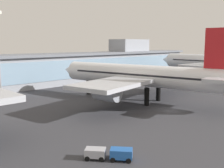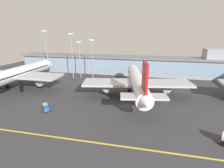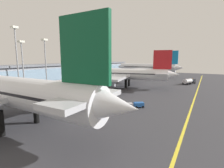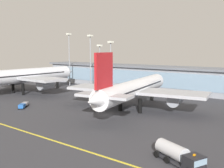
{
  "view_description": "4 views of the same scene",
  "coord_description": "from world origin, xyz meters",
  "px_view_note": "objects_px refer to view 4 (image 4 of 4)",
  "views": [
    {
      "loc": [
        -46.04,
        -30.0,
        13.64
      ],
      "look_at": [
        -7.38,
        9.45,
        5.29
      ],
      "focal_mm": 42.7,
      "sensor_mm": 36.0,
      "label": 1
    },
    {
      "loc": [
        7.48,
        -54.98,
        24.42
      ],
      "look_at": [
        -6.63,
        7.41,
        5.3
      ],
      "focal_mm": 28.15,
      "sensor_mm": 36.0,
      "label": 2
    },
    {
      "loc": [
        -65.54,
        -24.85,
        13.18
      ],
      "look_at": [
        -9.72,
        7.52,
        3.2
      ],
      "focal_mm": 26.26,
      "sensor_mm": 36.0,
      "label": 3
    },
    {
      "loc": [
        43.47,
        -53.82,
        17.35
      ],
      "look_at": [
        -7.87,
        12.79,
        6.42
      ],
      "focal_mm": 42.3,
      "sensor_mm": 36.0,
      "label": 4
    }
  ],
  "objects_px": {
    "apron_light_mast_far_east": "(90,54)",
    "apron_light_mast_east": "(100,60)",
    "apron_light_mast_centre": "(69,52)",
    "fuel_tanker_truck": "(179,155)",
    "airliner_near_left": "(24,76)",
    "airliner_near_right": "(134,89)",
    "apron_light_mast_west": "(111,58)",
    "baggage_tug_near": "(23,105)"
  },
  "relations": [
    {
      "from": "apron_light_mast_far_east",
      "to": "apron_light_mast_east",
      "type": "bearing_deg",
      "value": 35.85
    },
    {
      "from": "apron_light_mast_centre",
      "to": "fuel_tanker_truck",
      "type": "bearing_deg",
      "value": -33.36
    },
    {
      "from": "airliner_near_left",
      "to": "apron_light_mast_centre",
      "type": "relative_size",
      "value": 2.11
    },
    {
      "from": "airliner_near_right",
      "to": "apron_light_mast_west",
      "type": "xyz_separation_m",
      "value": [
        -24.93,
        20.95,
        7.77
      ]
    },
    {
      "from": "airliner_near_right",
      "to": "fuel_tanker_truck",
      "type": "xyz_separation_m",
      "value": [
        25.6,
        -26.99,
        -4.6
      ]
    },
    {
      "from": "baggage_tug_near",
      "to": "apron_light_mast_west",
      "type": "height_order",
      "value": "apron_light_mast_west"
    },
    {
      "from": "apron_light_mast_west",
      "to": "apron_light_mast_far_east",
      "type": "distance_m",
      "value": 11.27
    },
    {
      "from": "airliner_near_left",
      "to": "apron_light_mast_far_east",
      "type": "bearing_deg",
      "value": -34.47
    },
    {
      "from": "fuel_tanker_truck",
      "to": "apron_light_mast_centre",
      "type": "xyz_separation_m",
      "value": [
        -79.07,
        52.06,
        14.79
      ]
    },
    {
      "from": "fuel_tanker_truck",
      "to": "apron_light_mast_far_east",
      "type": "height_order",
      "value": "apron_light_mast_far_east"
    },
    {
      "from": "apron_light_mast_west",
      "to": "apron_light_mast_centre",
      "type": "bearing_deg",
      "value": 171.77
    },
    {
      "from": "fuel_tanker_truck",
      "to": "apron_light_mast_east",
      "type": "height_order",
      "value": "apron_light_mast_east"
    },
    {
      "from": "fuel_tanker_truck",
      "to": "apron_light_mast_west",
      "type": "distance_m",
      "value": 70.74
    },
    {
      "from": "airliner_near_right",
      "to": "baggage_tug_near",
      "type": "height_order",
      "value": "airliner_near_right"
    },
    {
      "from": "apron_light_mast_east",
      "to": "airliner_near_left",
      "type": "bearing_deg",
      "value": -126.69
    },
    {
      "from": "apron_light_mast_west",
      "to": "apron_light_mast_east",
      "type": "bearing_deg",
      "value": 162.43
    },
    {
      "from": "airliner_near_left",
      "to": "apron_light_mast_centre",
      "type": "height_order",
      "value": "apron_light_mast_centre"
    },
    {
      "from": "apron_light_mast_far_east",
      "to": "fuel_tanker_truck",
      "type": "bearing_deg",
      "value": -37.91
    },
    {
      "from": "baggage_tug_near",
      "to": "apron_light_mast_centre",
      "type": "bearing_deg",
      "value": 171.72
    },
    {
      "from": "baggage_tug_near",
      "to": "apron_light_mast_east",
      "type": "xyz_separation_m",
      "value": [
        -4.86,
        41.45,
        12.37
      ]
    },
    {
      "from": "fuel_tanker_truck",
      "to": "apron_light_mast_centre",
      "type": "bearing_deg",
      "value": 169.89
    },
    {
      "from": "baggage_tug_near",
      "to": "apron_light_mast_far_east",
      "type": "distance_m",
      "value": 42.53
    },
    {
      "from": "baggage_tug_near",
      "to": "apron_light_mast_west",
      "type": "xyz_separation_m",
      "value": [
        3.01,
        38.96,
        13.09
      ]
    },
    {
      "from": "airliner_near_left",
      "to": "apron_light_mast_west",
      "type": "xyz_separation_m",
      "value": [
        26.44,
        22.44,
        6.98
      ]
    },
    {
      "from": "airliner_near_right",
      "to": "apron_light_mast_east",
      "type": "xyz_separation_m",
      "value": [
        -32.8,
        23.44,
        7.05
      ]
    },
    {
      "from": "airliner_near_left",
      "to": "baggage_tug_near",
      "type": "bearing_deg",
      "value": -125.53
    },
    {
      "from": "fuel_tanker_truck",
      "to": "apron_light_mast_centre",
      "type": "relative_size",
      "value": 0.37
    },
    {
      "from": "airliner_near_left",
      "to": "airliner_near_right",
      "type": "bearing_deg",
      "value": -88.68
    },
    {
      "from": "airliner_near_left",
      "to": "baggage_tug_near",
      "type": "height_order",
      "value": "airliner_near_left"
    },
    {
      "from": "fuel_tanker_truck",
      "to": "apron_light_mast_east",
      "type": "xyz_separation_m",
      "value": [
        -58.4,
        50.43,
        11.65
      ]
    },
    {
      "from": "apron_light_mast_centre",
      "to": "apron_light_mast_far_east",
      "type": "distance_m",
      "value": 17.86
    },
    {
      "from": "fuel_tanker_truck",
      "to": "apron_light_mast_centre",
      "type": "height_order",
      "value": "apron_light_mast_centre"
    },
    {
      "from": "baggage_tug_near",
      "to": "apron_light_mast_centre",
      "type": "xyz_separation_m",
      "value": [
        -25.53,
        43.09,
        15.5
      ]
    },
    {
      "from": "airliner_near_right",
      "to": "apron_light_mast_far_east",
      "type": "height_order",
      "value": "apron_light_mast_far_east"
    },
    {
      "from": "baggage_tug_near",
      "to": "apron_light_mast_far_east",
      "type": "xyz_separation_m",
      "value": [
        -8.15,
        39.07,
        14.7
      ]
    },
    {
      "from": "airliner_near_left",
      "to": "apron_light_mast_centre",
      "type": "distance_m",
      "value": 28.25
    },
    {
      "from": "airliner_near_left",
      "to": "baggage_tug_near",
      "type": "distance_m",
      "value": 29.32
    },
    {
      "from": "apron_light_mast_centre",
      "to": "apron_light_mast_east",
      "type": "relative_size",
      "value": 1.29
    },
    {
      "from": "fuel_tanker_truck",
      "to": "apron_light_mast_far_east",
      "type": "relative_size",
      "value": 0.39
    },
    {
      "from": "fuel_tanker_truck",
      "to": "apron_light_mast_west",
      "type": "xyz_separation_m",
      "value": [
        -50.53,
        47.94,
        12.38
      ]
    },
    {
      "from": "airliner_near_left",
      "to": "apron_light_mast_east",
      "type": "bearing_deg",
      "value": -37.03
    },
    {
      "from": "airliner_near_left",
      "to": "apron_light_mast_east",
      "type": "distance_m",
      "value": 31.71
    }
  ]
}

